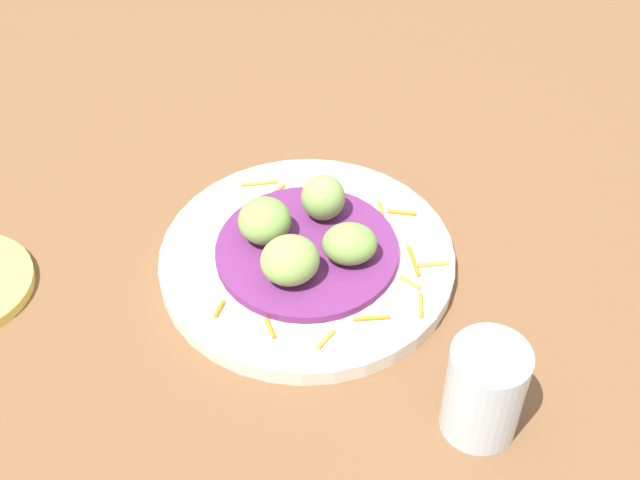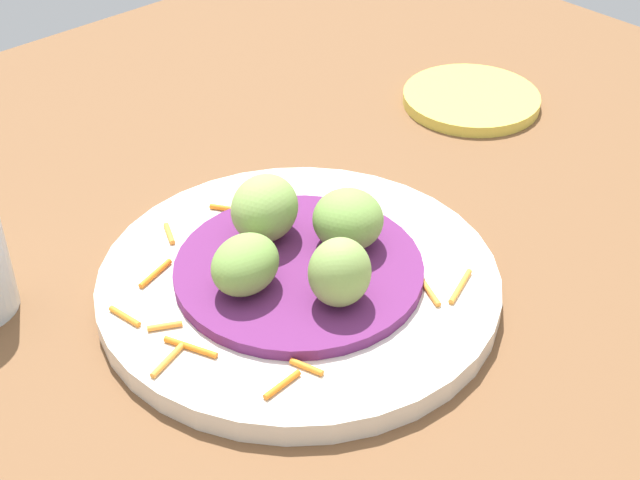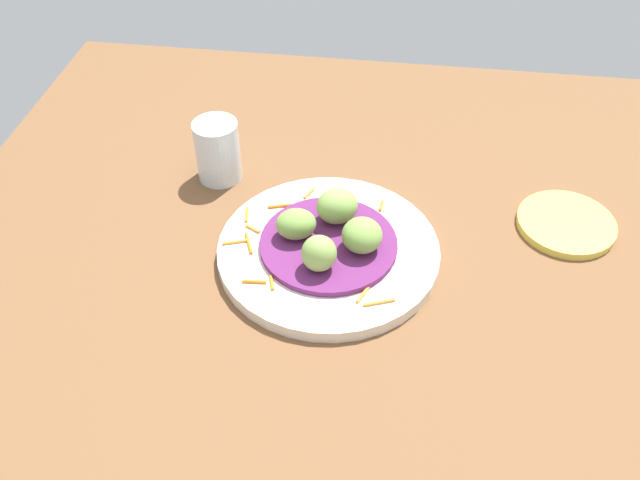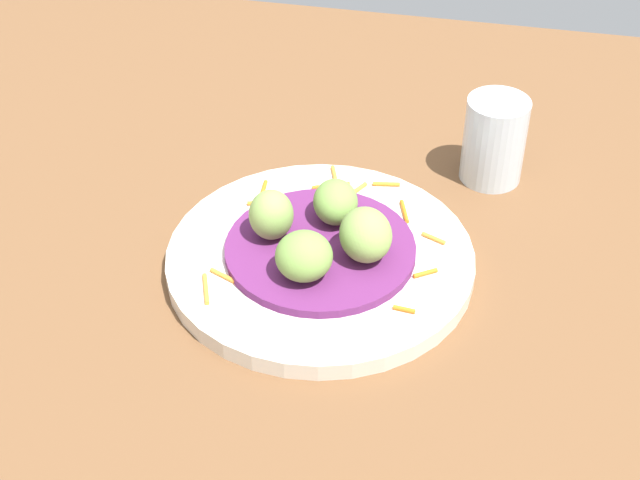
{
  "view_description": "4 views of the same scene",
  "coord_description": "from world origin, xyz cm",
  "px_view_note": "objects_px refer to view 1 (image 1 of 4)",
  "views": [
    {
      "loc": [
        -60.45,
        -16.38,
        62.79
      ],
      "look_at": [
        -4.02,
        -3.85,
        5.2
      ],
      "focal_mm": 49.26,
      "sensor_mm": 36.0,
      "label": 1
    },
    {
      "loc": [
        33.1,
        -35.52,
        43.67
      ],
      "look_at": [
        -3.71,
        -1.54,
        6.53
      ],
      "focal_mm": 52.07,
      "sensor_mm": 36.0,
      "label": 2
    },
    {
      "loc": [
        56.47,
        4.78,
        63.06
      ],
      "look_at": [
        -2.98,
        -3.56,
        6.19
      ],
      "focal_mm": 38.44,
      "sensor_mm": 36.0,
      "label": 3
    },
    {
      "loc": [
        -18.1,
        60.89,
        58.54
      ],
      "look_at": [
        -4.59,
        -2.64,
        5.22
      ],
      "focal_mm": 53.06,
      "sensor_mm": 36.0,
      "label": 4
    }
  ],
  "objects_px": {
    "guac_scoop_center": "(322,201)",
    "guac_scoop_back": "(290,260)",
    "guac_scoop_right": "(265,221)",
    "main_plate": "(307,260)",
    "water_glass": "(484,390)",
    "guac_scoop_left": "(350,244)"
  },
  "relations": [
    {
      "from": "guac_scoop_center",
      "to": "guac_scoop_back",
      "type": "relative_size",
      "value": 0.88
    },
    {
      "from": "guac_scoop_back",
      "to": "guac_scoop_right",
      "type": "bearing_deg",
      "value": 37.55
    },
    {
      "from": "main_plate",
      "to": "water_glass",
      "type": "relative_size",
      "value": 3.12
    },
    {
      "from": "guac_scoop_left",
      "to": "guac_scoop_right",
      "type": "height_order",
      "value": "guac_scoop_right"
    },
    {
      "from": "guac_scoop_center",
      "to": "guac_scoop_right",
      "type": "relative_size",
      "value": 0.94
    },
    {
      "from": "guac_scoop_left",
      "to": "water_glass",
      "type": "xyz_separation_m",
      "value": [
        -0.14,
        -0.13,
        0.0
      ]
    },
    {
      "from": "guac_scoop_center",
      "to": "water_glass",
      "type": "height_order",
      "value": "water_glass"
    },
    {
      "from": "main_plate",
      "to": "guac_scoop_right",
      "type": "relative_size",
      "value": 5.62
    },
    {
      "from": "main_plate",
      "to": "guac_scoop_back",
      "type": "relative_size",
      "value": 5.26
    },
    {
      "from": "main_plate",
      "to": "water_glass",
      "type": "bearing_deg",
      "value": -128.82
    },
    {
      "from": "guac_scoop_left",
      "to": "guac_scoop_center",
      "type": "height_order",
      "value": "guac_scoop_center"
    },
    {
      "from": "guac_scoop_back",
      "to": "guac_scoop_left",
      "type": "bearing_deg",
      "value": -52.45
    },
    {
      "from": "guac_scoop_right",
      "to": "guac_scoop_left",
      "type": "bearing_deg",
      "value": -97.45
    },
    {
      "from": "main_plate",
      "to": "water_glass",
      "type": "height_order",
      "value": "water_glass"
    },
    {
      "from": "guac_scoop_left",
      "to": "guac_scoop_back",
      "type": "bearing_deg",
      "value": 127.55
    },
    {
      "from": "guac_scoop_center",
      "to": "guac_scoop_back",
      "type": "distance_m",
      "value": 0.08
    },
    {
      "from": "guac_scoop_center",
      "to": "guac_scoop_left",
      "type": "bearing_deg",
      "value": -142.45
    },
    {
      "from": "guac_scoop_center",
      "to": "guac_scoop_right",
      "type": "height_order",
      "value": "guac_scoop_center"
    },
    {
      "from": "guac_scoop_center",
      "to": "main_plate",
      "type": "bearing_deg",
      "value": 172.55
    },
    {
      "from": "guac_scoop_right",
      "to": "guac_scoop_back",
      "type": "relative_size",
      "value": 0.94
    },
    {
      "from": "guac_scoop_back",
      "to": "main_plate",
      "type": "bearing_deg",
      "value": -7.45
    },
    {
      "from": "main_plate",
      "to": "guac_scoop_back",
      "type": "height_order",
      "value": "guac_scoop_back"
    }
  ]
}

